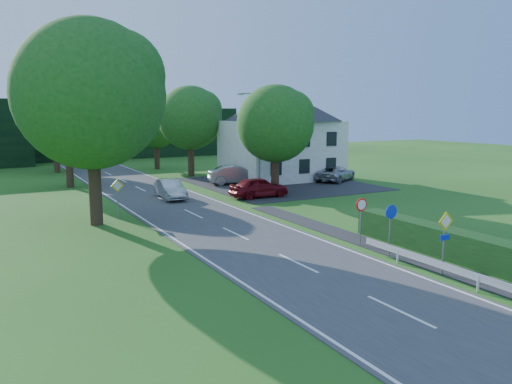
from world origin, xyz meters
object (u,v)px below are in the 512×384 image
motorcycle (164,183)px  parked_car_silver_a (237,175)px  parked_car_silver_b (336,173)px  parked_car_red (259,187)px  parasol (262,170)px  moving_car (170,189)px  streetlight (258,137)px

motorcycle → parked_car_silver_a: size_ratio=0.39×
parked_car_silver_b → parked_car_red: bearing=83.4°
motorcycle → parked_car_silver_a: parked_car_silver_a is taller
parked_car_silver_b → parasol: bearing=34.8°
parked_car_silver_b → parasol: 7.02m
moving_car → parked_car_red: bearing=-19.9°
moving_car → parked_car_red: parked_car_red is taller
parked_car_red → parked_car_silver_b: 11.69m
parked_car_silver_a → parasol: bearing=-63.8°
streetlight → parked_car_red: bearing=-117.5°
parked_car_red → parked_car_silver_a: (1.73, 7.12, 0.08)m
streetlight → moving_car: bearing=179.0°
moving_car → parked_car_silver_a: bearing=33.3°
parked_car_silver_b → moving_car: bearing=67.0°
streetlight → parked_car_silver_a: size_ratio=1.53×
streetlight → parasol: streetlight is taller
motorcycle → parked_car_silver_b: (15.91, -2.82, 0.18)m
moving_car → parked_car_silver_a: (7.84, 4.44, 0.15)m
streetlight → motorcycle: (-6.44, 4.72, -3.90)m
moving_car → parked_car_red: size_ratio=0.95×
streetlight → parked_car_silver_a: (0.40, 4.56, -3.56)m
streetlight → motorcycle: bearing=143.8°
parked_car_silver_a → parasol: size_ratio=2.24×
parked_car_red → parasol: (4.51, 7.56, 0.27)m
parasol → parked_car_silver_b: bearing=-26.3°
parked_car_silver_a → parked_car_silver_b: 9.46m
streetlight → parked_car_silver_b: streetlight is taller
parasol → streetlight: bearing=-122.5°
moving_car → parked_car_silver_b: 17.00m
parked_car_red → parasol: bearing=-29.2°
parked_car_silver_a → parked_car_silver_b: size_ratio=1.03×
streetlight → parked_car_silver_a: bearing=85.0°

